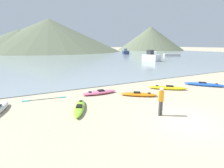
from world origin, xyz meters
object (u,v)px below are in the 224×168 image
moored_boat_3 (155,53)px  moored_boat_2 (151,57)px  moored_boat_0 (172,55)px  moored_boat_1 (125,52)px  kayak_on_sand_1 (79,108)px  loose_paddle (45,99)px  kayak_on_sand_2 (168,88)px  person_near_foreground (161,99)px  kayak_on_sand_5 (204,84)px  kayak_on_sand_4 (99,92)px  kayak_on_sand_3 (139,94)px

moored_boat_3 → moored_boat_2: bearing=-133.7°
moored_boat_0 → moored_boat_3: size_ratio=1.32×
moored_boat_1 → kayak_on_sand_1: bearing=-125.1°
moored_boat_2 → moored_boat_1: bearing=68.9°
moored_boat_0 → moored_boat_1: moored_boat_1 is taller
moored_boat_2 → moored_boat_3: bearing=46.3°
moored_boat_2 → loose_paddle: 30.15m
kayak_on_sand_2 → person_near_foreground: bearing=-139.1°
moored_boat_0 → kayak_on_sand_5: bearing=-132.7°
moored_boat_0 → moored_boat_1: 18.12m
kayak_on_sand_4 → moored_boat_0: 45.87m
kayak_on_sand_5 → moored_boat_3: size_ratio=0.77×
kayak_on_sand_1 → moored_boat_3: (38.83, 37.36, 0.50)m
kayak_on_sand_5 → kayak_on_sand_4: bearing=167.5°
moored_boat_3 → loose_paddle: moored_boat_3 is taller
kayak_on_sand_1 → kayak_on_sand_4: 3.31m
kayak_on_sand_2 → moored_boat_0: size_ratio=0.54×
kayak_on_sand_5 → person_near_foreground: (-8.12, -3.10, 0.73)m
kayak_on_sand_1 → loose_paddle: (-1.47, 2.97, -0.11)m
kayak_on_sand_3 → moored_boat_3: bearing=47.0°
kayak_on_sand_2 → loose_paddle: (-9.27, 1.97, -0.12)m
kayak_on_sand_2 → loose_paddle: bearing=168.0°
kayak_on_sand_2 → kayak_on_sand_5: (3.77, -0.67, 0.01)m
kayak_on_sand_4 → moored_boat_0: (36.63, 27.60, 0.31)m
kayak_on_sand_5 → moored_boat_2: size_ratio=0.76×
moored_boat_2 → kayak_on_sand_3: bearing=-132.3°
kayak_on_sand_5 → moored_boat_0: moored_boat_0 is taller
kayak_on_sand_4 → kayak_on_sand_5: 9.50m
moored_boat_0 → moored_boat_2: moored_boat_2 is taller
kayak_on_sand_3 → kayak_on_sand_4: (-2.27, 1.80, 0.00)m
kayak_on_sand_3 → loose_paddle: bearing=158.5°
kayak_on_sand_1 → kayak_on_sand_3: bearing=7.3°
kayak_on_sand_2 → moored_boat_1: moored_boat_1 is taller
kayak_on_sand_2 → moored_boat_2: size_ratio=0.70×
kayak_on_sand_4 → loose_paddle: kayak_on_sand_4 is taller
kayak_on_sand_3 → moored_boat_0: bearing=40.6°
person_near_foreground → moored_boat_1: bearing=59.3°
moored_boat_0 → loose_paddle: size_ratio=1.84×
kayak_on_sand_2 → moored_boat_3: size_ratio=0.72×
kayak_on_sand_2 → kayak_on_sand_3: (-3.23, -0.42, -0.01)m
moored_boat_1 → loose_paddle: bearing=-128.1°
kayak_on_sand_1 → moored_boat_2: 30.87m
person_near_foreground → moored_boat_2: size_ratio=0.39×
kayak_on_sand_3 → loose_paddle: size_ratio=0.88×
kayak_on_sand_1 → loose_paddle: size_ratio=1.03×
kayak_on_sand_3 → moored_boat_3: size_ratio=0.63×
kayak_on_sand_2 → loose_paddle: kayak_on_sand_2 is taller
kayak_on_sand_1 → kayak_on_sand_5: bearing=1.6°
kayak_on_sand_1 → kayak_on_sand_3: 4.61m
loose_paddle → person_near_foreground: bearing=-49.4°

